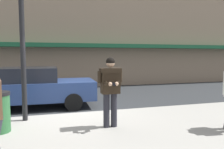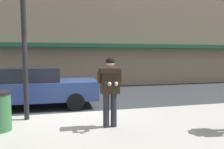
# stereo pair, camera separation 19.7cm
# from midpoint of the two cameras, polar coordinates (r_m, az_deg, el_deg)

# --- Properties ---
(ground_plane) EXTENTS (80.00, 80.00, 0.00)m
(ground_plane) POSITION_cam_midpoint_polar(r_m,az_deg,el_deg) (7.52, -11.19, -10.44)
(ground_plane) COLOR #2B2D30
(sidewalk) EXTENTS (32.00, 5.30, 0.14)m
(sidewalk) POSITION_cam_midpoint_polar(r_m,az_deg,el_deg) (5.03, 3.68, -17.43)
(sidewalk) COLOR #99968E
(sidewalk) RESTS_ON ground
(curb_paint_line) EXTENTS (28.00, 0.12, 0.01)m
(curb_paint_line) POSITION_cam_midpoint_polar(r_m,az_deg,el_deg) (7.71, -3.68, -9.95)
(curb_paint_line) COLOR silver
(curb_paint_line) RESTS_ON ground
(storefront_facade) EXTENTS (28.00, 4.70, 11.12)m
(storefront_facade) POSITION_cam_midpoint_polar(r_m,az_deg,el_deg) (16.20, -10.45, 17.61)
(storefront_facade) COLOR #84705B
(storefront_facade) RESTS_ON ground
(parked_sedan_mid) EXTENTS (4.54, 2.01, 1.54)m
(parked_sedan_mid) POSITION_cam_midpoint_polar(r_m,az_deg,el_deg) (8.81, -20.52, -3.15)
(parked_sedan_mid) COLOR navy
(parked_sedan_mid) RESTS_ON ground
(man_texting_on_phone) EXTENTS (0.65, 0.58, 1.81)m
(man_texting_on_phone) POSITION_cam_midpoint_polar(r_m,az_deg,el_deg) (5.57, -1.46, -2.62)
(man_texting_on_phone) COLOR #23232B
(man_texting_on_phone) RESTS_ON sidewalk
(street_lamp_post) EXTENTS (0.36, 0.36, 4.88)m
(street_lamp_post) POSITION_cam_midpoint_polar(r_m,az_deg,el_deg) (6.73, -23.38, 14.44)
(street_lamp_post) COLOR black
(street_lamp_post) RESTS_ON sidewalk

